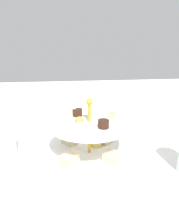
{
  "coord_description": "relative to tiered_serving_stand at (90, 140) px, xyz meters",
  "views": [
    {
      "loc": [
        -0.56,
        0.06,
        0.34
      ],
      "look_at": [
        0.0,
        0.0,
        0.14
      ],
      "focal_mm": 33.45,
      "sensor_mm": 36.0,
      "label": 1
    }
  ],
  "objects": [
    {
      "name": "tiered_serving_stand",
      "position": [
        0.0,
        0.0,
        0.0
      ],
      "size": [
        0.29,
        0.29,
        0.18
      ],
      "color": "white",
      "rests_on": "ground_plane"
    },
    {
      "name": "water_glass_mid_back",
      "position": [
        0.03,
        0.25,
        -0.0
      ],
      "size": [
        0.06,
        0.06,
        0.09
      ],
      "primitive_type": "cylinder",
      "color": "silver",
      "rests_on": "ground_plane"
    },
    {
      "name": "butter_knife_right",
      "position": [
        0.21,
        -0.26,
        -0.05
      ],
      "size": [
        0.14,
        0.12,
        0.0
      ],
      "primitive_type": "cube",
      "rotation": [
        0.0,
        0.0,
        6.95
      ],
      "color": "silver",
      "rests_on": "ground_plane"
    },
    {
      "name": "ground_plane",
      "position": [
        -0.0,
        0.0,
        -0.05
      ],
      "size": [
        2.4,
        2.4,
        0.0
      ],
      "primitive_type": "plane",
      "color": "white"
    },
    {
      "name": "water_glass_short_left",
      "position": [
        0.25,
        0.12,
        -0.02
      ],
      "size": [
        0.06,
        0.06,
        0.07
      ],
      "primitive_type": "cylinder",
      "color": "silver",
      "rests_on": "ground_plane"
    },
    {
      "name": "teacup_with_saucer",
      "position": [
        0.3,
        -0.03,
        -0.02
      ],
      "size": [
        0.09,
        0.09,
        0.05
      ],
      "color": "white",
      "rests_on": "ground_plane"
    }
  ]
}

